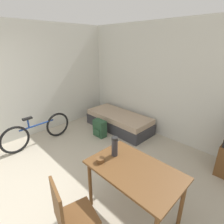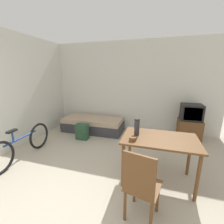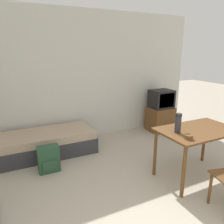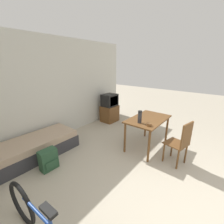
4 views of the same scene
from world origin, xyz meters
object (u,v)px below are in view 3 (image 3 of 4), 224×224
object	(u,v)px
mate_bowl	(189,137)
backpack	(49,159)
tv	(160,112)
daybed	(44,143)
dining_table	(197,136)
thermos_flask	(178,122)

from	to	relation	value
mate_bowl	backpack	xyz separation A→B (m)	(-1.58, 1.34, -0.59)
tv	daybed	bearing A→B (deg)	-178.20
daybed	backpack	bearing A→B (deg)	-93.41
dining_table	backpack	xyz separation A→B (m)	(-1.98, 1.13, -0.46)
tv	dining_table	world-z (taller)	tv
dining_table	daybed	bearing A→B (deg)	137.28
mate_bowl	thermos_flask	bearing A→B (deg)	83.59
thermos_flask	tv	bearing A→B (deg)	57.52
thermos_flask	backpack	bearing A→B (deg)	145.65
thermos_flask	mate_bowl	bearing A→B (deg)	-96.41
daybed	tv	bearing A→B (deg)	1.80
daybed	thermos_flask	distance (m)	2.47
dining_table	mate_bowl	world-z (taller)	mate_bowl
tv	thermos_flask	bearing A→B (deg)	-122.48
daybed	dining_table	xyz separation A→B (m)	(1.94, -1.79, 0.46)
thermos_flask	mate_bowl	size ratio (longest dim) A/B	2.55
tv	mate_bowl	size ratio (longest dim) A/B	9.19
dining_table	mate_bowl	size ratio (longest dim) A/B	10.71
dining_table	thermos_flask	distance (m)	0.45
tv	backpack	size ratio (longest dim) A/B	2.32
dining_table	backpack	bearing A→B (deg)	150.33
daybed	backpack	world-z (taller)	backpack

